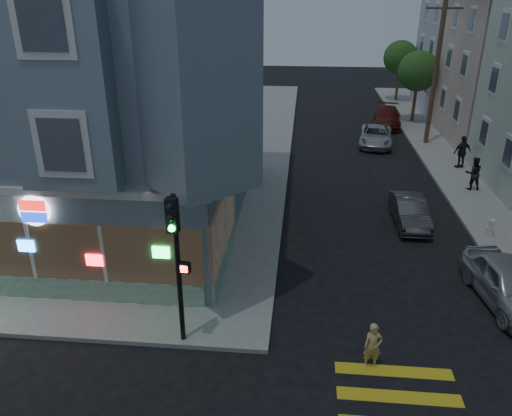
# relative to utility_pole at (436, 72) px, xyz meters

# --- Properties ---
(ground) EXTENTS (120.00, 120.00, 0.00)m
(ground) POSITION_rel_utility_pole_xyz_m (-12.00, -24.00, -4.80)
(ground) COLOR black
(ground) RESTS_ON ground
(sidewalk_nw) EXTENTS (33.00, 42.00, 0.15)m
(sidewalk_nw) POSITION_rel_utility_pole_xyz_m (-25.50, -1.00, -4.72)
(sidewalk_nw) COLOR gray
(sidewalk_nw) RESTS_ON ground
(corner_building) EXTENTS (14.60, 14.60, 11.40)m
(corner_building) POSITION_rel_utility_pole_xyz_m (-18.00, -13.02, 1.02)
(corner_building) COLOR slate
(corner_building) RESTS_ON sidewalk_nw
(row_house_d) EXTENTS (12.00, 8.60, 10.50)m
(row_house_d) POSITION_rel_utility_pole_xyz_m (7.50, 10.00, 0.60)
(row_house_d) COLOR #ADAABB
(row_house_d) RESTS_ON sidewalk_ne
(utility_pole) EXTENTS (2.20, 0.30, 9.00)m
(utility_pole) POSITION_rel_utility_pole_xyz_m (0.00, 0.00, 0.00)
(utility_pole) COLOR #4C3826
(utility_pole) RESTS_ON sidewalk_ne
(street_tree_near) EXTENTS (3.00, 3.00, 5.30)m
(street_tree_near) POSITION_rel_utility_pole_xyz_m (0.20, 6.00, -0.86)
(street_tree_near) COLOR #4C3826
(street_tree_near) RESTS_ON sidewalk_ne
(street_tree_far) EXTENTS (3.00, 3.00, 5.30)m
(street_tree_far) POSITION_rel_utility_pole_xyz_m (0.20, 14.00, -0.86)
(street_tree_far) COLOR #4C3826
(street_tree_far) RESTS_ON sidewalk_ne
(running_child) EXTENTS (0.54, 0.39, 1.40)m
(running_child) POSITION_rel_utility_pole_xyz_m (-6.11, -22.20, -4.10)
(running_child) COLOR tan
(running_child) RESTS_ON ground
(pedestrian_a) EXTENTS (0.85, 0.67, 1.72)m
(pedestrian_a) POSITION_rel_utility_pole_xyz_m (0.50, -8.48, -3.79)
(pedestrian_a) COLOR black
(pedestrian_a) RESTS_ON sidewalk_ne
(pedestrian_b) EXTENTS (1.19, 0.83, 1.88)m
(pedestrian_b) POSITION_rel_utility_pole_xyz_m (0.86, -5.07, -3.71)
(pedestrian_b) COLOR black
(pedestrian_b) RESTS_ON sidewalk_ne
(parked_car_a) EXTENTS (2.27, 4.48, 1.46)m
(parked_car_a) POSITION_rel_utility_pole_xyz_m (-1.30, -18.64, -4.07)
(parked_car_a) COLOR #B3B5BC
(parked_car_a) RESTS_ON ground
(parked_car_b) EXTENTS (1.35, 3.73, 1.22)m
(parked_car_b) POSITION_rel_utility_pole_xyz_m (-3.40, -12.72, -4.19)
(parked_car_b) COLOR #3B3E40
(parked_car_b) RESTS_ON ground
(parked_car_c) EXTENTS (2.55, 5.00, 1.39)m
(parked_car_c) POSITION_rel_utility_pole_xyz_m (-1.92, 4.77, -4.10)
(parked_car_c) COLOR maroon
(parked_car_c) RESTS_ON ground
(parked_car_d) EXTENTS (2.64, 4.73, 1.25)m
(parked_car_d) POSITION_rel_utility_pole_xyz_m (-3.40, -0.43, -4.17)
(parked_car_d) COLOR #ABAFB6
(parked_car_d) RESTS_ON ground
(traffic_signal) EXTENTS (0.56, 0.52, 4.63)m
(traffic_signal) POSITION_rel_utility_pole_xyz_m (-11.53, -21.82, -1.52)
(traffic_signal) COLOR black
(traffic_signal) RESTS_ON sidewalk_nw
(fire_hydrant) EXTENTS (0.45, 0.26, 0.78)m
(fire_hydrant) POSITION_rel_utility_pole_xyz_m (-0.27, -13.88, -4.24)
(fire_hydrant) COLOR silver
(fire_hydrant) RESTS_ON sidewalk_ne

